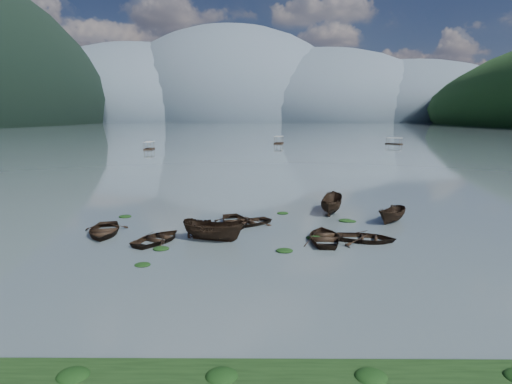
{
  "coord_description": "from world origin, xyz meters",
  "views": [
    {
      "loc": [
        0.23,
        -23.99,
        8.72
      ],
      "look_at": [
        0.0,
        12.0,
        2.0
      ],
      "focal_mm": 28.0,
      "sensor_mm": 36.0,
      "label": 1
    }
  ],
  "objects_px": {
    "pontoon_left": "(149,149)",
    "rowboat_0": "(104,234)",
    "pontoon_centre": "(279,144)",
    "rowboat_3": "(325,241)"
  },
  "relations": [
    {
      "from": "rowboat_3",
      "to": "rowboat_0",
      "type": "bearing_deg",
      "value": -1.53
    },
    {
      "from": "rowboat_3",
      "to": "pontoon_centre",
      "type": "xyz_separation_m",
      "value": [
        2.09,
        108.76,
        0.0
      ]
    },
    {
      "from": "pontoon_centre",
      "to": "rowboat_0",
      "type": "bearing_deg",
      "value": -89.4
    },
    {
      "from": "pontoon_left",
      "to": "rowboat_0",
      "type": "bearing_deg",
      "value": -81.66
    },
    {
      "from": "rowboat_0",
      "to": "rowboat_3",
      "type": "height_order",
      "value": "rowboat_0"
    },
    {
      "from": "rowboat_0",
      "to": "pontoon_left",
      "type": "relative_size",
      "value": 0.87
    },
    {
      "from": "rowboat_0",
      "to": "rowboat_3",
      "type": "xyz_separation_m",
      "value": [
        16.53,
        -1.49,
        0.0
      ]
    },
    {
      "from": "pontoon_left",
      "to": "pontoon_centre",
      "type": "bearing_deg",
      "value": 29.56
    },
    {
      "from": "rowboat_0",
      "to": "pontoon_left",
      "type": "height_order",
      "value": "pontoon_left"
    },
    {
      "from": "rowboat_3",
      "to": "pontoon_left",
      "type": "height_order",
      "value": "pontoon_left"
    }
  ]
}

